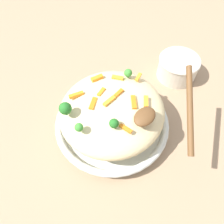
% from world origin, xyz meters
% --- Properties ---
extents(ground_plane, '(2.40, 2.40, 0.00)m').
position_xyz_m(ground_plane, '(0.00, 0.00, 0.00)').
color(ground_plane, '#9E7F60').
extents(serving_bowl, '(0.30, 0.30, 0.04)m').
position_xyz_m(serving_bowl, '(0.00, 0.00, 0.02)').
color(serving_bowl, silver).
rests_on(serving_bowl, ground_plane).
extents(pasta_mound, '(0.26, 0.25, 0.09)m').
position_xyz_m(pasta_mound, '(0.00, 0.00, 0.08)').
color(pasta_mound, beige).
rests_on(pasta_mound, serving_bowl).
extents(carrot_piece_0, '(0.01, 0.03, 0.01)m').
position_xyz_m(carrot_piece_0, '(0.04, 0.07, 0.12)').
color(carrot_piece_0, orange).
rests_on(carrot_piece_0, pasta_mound).
extents(carrot_piece_1, '(0.03, 0.02, 0.01)m').
position_xyz_m(carrot_piece_1, '(0.04, -0.03, 0.12)').
color(carrot_piece_1, orange).
rests_on(carrot_piece_1, pasta_mound).
extents(carrot_piece_2, '(0.03, 0.01, 0.01)m').
position_xyz_m(carrot_piece_2, '(-0.02, 0.00, 0.13)').
color(carrot_piece_2, orange).
rests_on(carrot_piece_2, pasta_mound).
extents(carrot_piece_3, '(0.03, 0.01, 0.01)m').
position_xyz_m(carrot_piece_3, '(-0.00, -0.03, 0.12)').
color(carrot_piece_3, orange).
rests_on(carrot_piece_3, pasta_mound).
extents(carrot_piece_4, '(0.03, 0.02, 0.01)m').
position_xyz_m(carrot_piece_4, '(-0.03, -0.07, 0.12)').
color(carrot_piece_4, orange).
rests_on(carrot_piece_4, pasta_mound).
extents(carrot_piece_5, '(0.04, 0.02, 0.01)m').
position_xyz_m(carrot_piece_5, '(0.04, -0.07, 0.12)').
color(carrot_piece_5, orange).
rests_on(carrot_piece_5, pasta_mound).
extents(carrot_piece_6, '(0.02, 0.03, 0.01)m').
position_xyz_m(carrot_piece_6, '(-0.06, -0.04, 0.12)').
color(carrot_piece_6, orange).
rests_on(carrot_piece_6, pasta_mound).
extents(carrot_piece_7, '(0.03, 0.03, 0.01)m').
position_xyz_m(carrot_piece_7, '(-0.03, 0.04, 0.12)').
color(carrot_piece_7, orange).
rests_on(carrot_piece_7, pasta_mound).
extents(carrot_piece_8, '(0.03, 0.01, 0.01)m').
position_xyz_m(carrot_piece_8, '(0.01, 0.00, 0.13)').
color(carrot_piece_8, orange).
rests_on(carrot_piece_8, pasta_mound).
extents(carrot_piece_9, '(0.03, 0.03, 0.01)m').
position_xyz_m(carrot_piece_9, '(-0.05, 0.06, 0.12)').
color(carrot_piece_9, orange).
rests_on(carrot_piece_9, pasta_mound).
extents(carrot_piece_10, '(0.03, 0.01, 0.01)m').
position_xyz_m(carrot_piece_10, '(-0.10, -0.00, 0.12)').
color(carrot_piece_10, orange).
rests_on(carrot_piece_10, pasta_mound).
extents(broccoli_floret_0, '(0.03, 0.03, 0.03)m').
position_xyz_m(broccoli_floret_0, '(0.09, -0.05, 0.14)').
color(broccoli_floret_0, '#205B1C').
rests_on(broccoli_floret_0, pasta_mound).
extents(broccoli_floret_1, '(0.02, 0.02, 0.02)m').
position_xyz_m(broccoli_floret_1, '(-0.09, -0.02, 0.13)').
color(broccoli_floret_1, '#377928').
rests_on(broccoli_floret_1, pasta_mound).
extents(broccoli_floret_2, '(0.02, 0.02, 0.03)m').
position_xyz_m(broccoli_floret_2, '(0.05, 0.05, 0.13)').
color(broccoli_floret_2, '#205B1C').
rests_on(broccoli_floret_2, pasta_mound).
extents(broccoli_floret_3, '(0.02, 0.02, 0.02)m').
position_xyz_m(broccoli_floret_3, '(0.10, -0.00, 0.13)').
color(broccoli_floret_3, '#377928').
rests_on(broccoli_floret_3, pasta_mound).
extents(serving_spoon, '(0.15, 0.14, 0.08)m').
position_xyz_m(serving_spoon, '(-0.03, 0.11, 0.14)').
color(serving_spoon, brown).
rests_on(serving_spoon, pasta_mound).
extents(companion_bowl, '(0.13, 0.13, 0.07)m').
position_xyz_m(companion_bowl, '(-0.28, 0.02, 0.04)').
color(companion_bowl, beige).
rests_on(companion_bowl, ground_plane).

